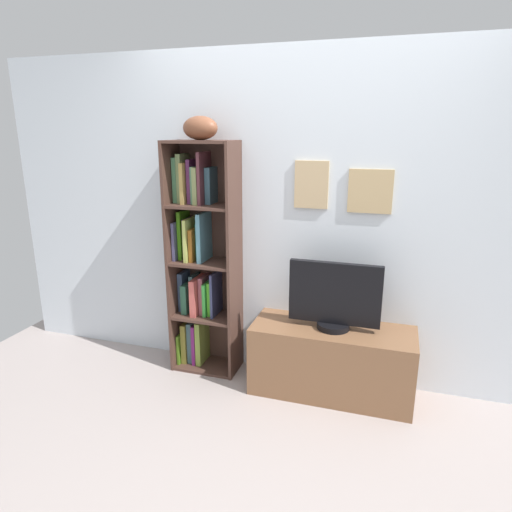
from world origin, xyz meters
TOP-DOWN VIEW (x-y plane):
  - ground at (0.00, 0.00)m, footprint 5.20×5.20m
  - back_wall at (0.00, 1.13)m, footprint 4.80×0.08m
  - bookshelf at (-0.77, 0.99)m, footprint 0.49×0.29m
  - football at (-0.72, 0.96)m, footprint 0.31×0.23m
  - tv_stand at (0.24, 0.89)m, footprint 1.09×0.42m
  - television at (0.24, 0.89)m, footprint 0.61×0.22m

SIDE VIEW (x-z plane):
  - ground at x=0.00m, z-range -0.04..0.00m
  - tv_stand at x=0.24m, z-range 0.00..0.49m
  - television at x=0.24m, z-range 0.48..0.94m
  - bookshelf at x=-0.77m, z-range -0.02..1.69m
  - back_wall at x=0.00m, z-range 0.00..2.31m
  - football at x=-0.72m, z-range 1.71..1.86m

